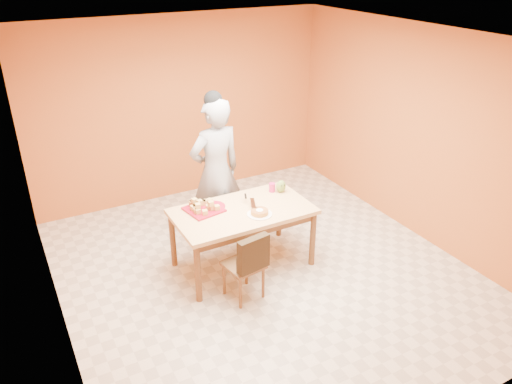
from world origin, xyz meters
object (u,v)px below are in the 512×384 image
checker_tin (280,187)px  red_dinner_plate (214,206)px  dining_table (242,217)px  pastry_platter (204,209)px  magenta_glass (272,187)px  dining_chair (244,264)px  person (216,172)px  egg_ornament (281,186)px  sponge_cake (260,212)px

checker_tin → red_dinner_plate: bearing=-175.8°
dining_table → pastry_platter: (-0.40, 0.20, 0.11)m
dining_table → magenta_glass: (0.54, 0.25, 0.15)m
red_dinner_plate → dining_chair: bearing=-90.4°
person → red_dinner_plate: (-0.26, -0.50, -0.19)m
magenta_glass → dining_table: bearing=-155.2°
magenta_glass → person: bearing=139.4°
dining_chair → magenta_glass: (0.81, 0.81, 0.38)m
red_dinner_plate → egg_ornament: egg_ornament is taller
egg_ornament → person: bearing=118.1°
red_dinner_plate → sponge_cake: sponge_cake is taller
sponge_cake → egg_ornament: (0.51, 0.39, 0.04)m
pastry_platter → sponge_cake: size_ratio=1.92×
dining_chair → egg_ornament: size_ratio=5.30×
red_dinner_plate → magenta_glass: 0.81m
person → checker_tin: 0.83m
dining_table → red_dinner_plate: (-0.27, 0.22, 0.10)m
dining_table → red_dinner_plate: size_ratio=5.94×
checker_tin → person: bearing=147.8°
sponge_cake → magenta_glass: size_ratio=1.81×
sponge_cake → magenta_glass: (0.42, 0.45, 0.02)m
dining_table → sponge_cake: sponge_cake is taller
dining_chair → checker_tin: 1.32m
checker_tin → magenta_glass: bearing=-165.5°
checker_tin → dining_table: bearing=-157.2°
red_dinner_plate → checker_tin: size_ratio=2.82×
pastry_platter → magenta_glass: size_ratio=3.47×
person → pastry_platter: person is taller
red_dinner_plate → checker_tin: (0.95, 0.07, 0.01)m
red_dinner_plate → checker_tin: checker_tin is taller
checker_tin → pastry_platter: bearing=-175.3°
red_dinner_plate → sponge_cake: bearing=-47.6°
magenta_glass → sponge_cake: bearing=-133.2°
dining_chair → pastry_platter: dining_chair is taller
dining_chair → checker_tin: (0.95, 0.85, 0.34)m
sponge_cake → egg_ornament: egg_ornament is taller
dining_chair → checker_tin: dining_chair is taller
person → dining_chair: bearing=72.7°
checker_tin → egg_ornament: bearing=-115.9°
person → sponge_cake: person is taller
sponge_cake → egg_ornament: size_ratio=1.27×
red_dinner_plate → magenta_glass: bearing=2.4°
dining_table → magenta_glass: bearing=24.8°
person → egg_ornament: (0.64, -0.53, -0.12)m
dining_chair → pastry_platter: size_ratio=2.18×
pastry_platter → checker_tin: 1.08m
pastry_platter → egg_ornament: size_ratio=2.43×
pastry_platter → red_dinner_plate: (0.13, 0.02, -0.00)m
magenta_glass → checker_tin: magenta_glass is taller
dining_chair → person: person is taller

